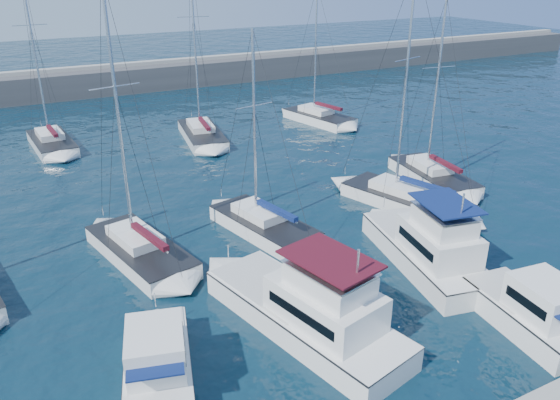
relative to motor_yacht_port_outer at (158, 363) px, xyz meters
name	(u,v)px	position (x,y,z in m)	size (l,w,h in m)	color
ground	(349,287)	(10.57, 2.30, -0.94)	(220.00, 220.00, 0.00)	black
breakwater	(121,82)	(10.57, 54.30, 0.11)	(160.00, 6.00, 4.45)	#424244
motor_yacht_port_outer	(158,363)	(0.00, 0.00, 0.00)	(3.98, 6.37, 3.20)	silver
motor_yacht_port_inner	(312,312)	(6.92, -0.10, 0.19)	(5.78, 11.00, 4.69)	white
motor_yacht_stbd_inner	(430,250)	(15.46, 1.87, 0.19)	(4.99, 9.75, 4.69)	silver
motor_yacht_stbd_outer	(533,313)	(15.83, -4.48, 0.00)	(3.41, 6.32, 3.20)	white
sailboat_mid_b	(140,250)	(1.81, 10.08, -0.41)	(4.77, 8.56, 15.34)	silver
sailboat_mid_c	(263,225)	(9.34, 9.81, -0.44)	(4.57, 8.03, 12.40)	white
sailboat_mid_d	(406,199)	(19.61, 8.88, -0.42)	(5.74, 9.36, 15.66)	silver
sailboat_mid_e	(432,176)	(24.26, 11.43, -0.43)	(4.04, 8.27, 13.48)	white
sailboat_back_a	(52,142)	(-0.22, 33.21, -0.39)	(3.65, 7.95, 16.87)	white
sailboat_back_b	(202,134)	(12.51, 29.52, -0.40)	(4.43, 9.10, 17.55)	silver
sailboat_back_c	(319,118)	(25.29, 29.63, -0.43)	(4.78, 8.44, 13.64)	white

